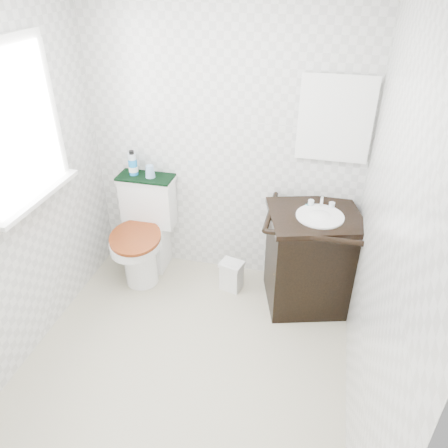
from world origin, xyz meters
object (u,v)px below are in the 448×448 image
at_px(toilet, 145,236).
at_px(cup, 150,171).
at_px(vanity, 311,257).
at_px(mouthwash_bottle, 133,164).
at_px(trash_bin, 232,275).

xyz_separation_m(toilet, cup, (0.05, 0.12, 0.56)).
height_order(toilet, vanity, vanity).
bearing_deg(mouthwash_bottle, cup, -6.19).
bearing_deg(trash_bin, vanity, -0.21).
distance_m(toilet, mouthwash_bottle, 0.63).
bearing_deg(mouthwash_bottle, vanity, -7.45).
height_order(vanity, cup, cup).
bearing_deg(trash_bin, cup, 166.24).
bearing_deg(toilet, vanity, -2.47).
bearing_deg(trash_bin, toilet, 175.71).
xyz_separation_m(mouthwash_bottle, cup, (0.15, -0.02, -0.04)).
bearing_deg(trash_bin, mouthwash_bottle, 167.53).
distance_m(toilet, trash_bin, 0.82).
bearing_deg(mouthwash_bottle, trash_bin, -12.47).
bearing_deg(cup, trash_bin, -13.76).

